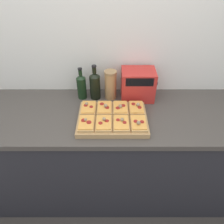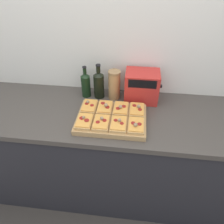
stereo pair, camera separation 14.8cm
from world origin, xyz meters
name	(u,v)px [view 2 (the right image)]	position (x,y,z in m)	size (l,w,h in m)	color
ground_plane	(103,216)	(0.00, 0.00, 0.00)	(12.00, 12.00, 0.00)	#3D3833
wall_back	(112,51)	(0.00, 0.67, 1.25)	(6.00, 0.06, 2.50)	silver
kitchen_counter	(107,154)	(0.00, 0.32, 0.46)	(2.63, 0.67, 0.92)	#232328
cutting_board	(111,119)	(0.05, 0.23, 0.94)	(0.48, 0.35, 0.04)	tan
pizza_slice_back_left	(89,106)	(-0.12, 0.31, 0.97)	(0.10, 0.16, 0.05)	tan
pizza_slice_back_midleft	(105,107)	(-0.01, 0.31, 0.97)	(0.10, 0.16, 0.05)	tan
pizza_slice_back_midright	(121,109)	(0.11, 0.31, 0.97)	(0.10, 0.16, 0.05)	tan
pizza_slice_back_right	(137,110)	(0.22, 0.31, 0.97)	(0.10, 0.16, 0.05)	tan
pizza_slice_front_left	(84,121)	(-0.12, 0.15, 0.97)	(0.10, 0.16, 0.05)	tan
pizza_slice_front_midleft	(101,123)	(-0.01, 0.15, 0.97)	(0.10, 0.16, 0.05)	tan
pizza_slice_front_midright	(119,124)	(0.11, 0.15, 0.97)	(0.10, 0.16, 0.05)	tan
pizza_slice_front_right	(136,125)	(0.22, 0.14, 0.97)	(0.10, 0.16, 0.05)	tan
olive_oil_bottle	(86,84)	(-0.19, 0.53, 1.03)	(0.07, 0.07, 0.26)	black
wine_bottle	(99,84)	(-0.09, 0.53, 1.04)	(0.08, 0.08, 0.28)	black
grain_jar_tall	(114,85)	(0.03, 0.53, 1.04)	(0.09, 0.09, 0.23)	#AD7F4C
toaster_oven	(142,86)	(0.25, 0.52, 1.04)	(0.28, 0.19, 0.24)	red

